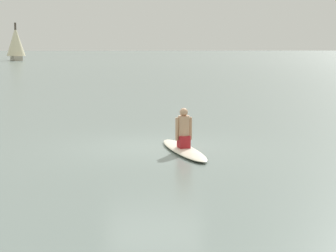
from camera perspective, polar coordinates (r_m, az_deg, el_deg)
name	(u,v)px	position (r m, az deg, el deg)	size (l,w,h in m)	color
ground_plane	(154,147)	(15.60, -1.32, -2.04)	(400.00, 400.00, 0.00)	slate
surfboard	(184,150)	(14.91, 1.50, -2.28)	(3.25, 0.60, 0.11)	silver
person_paddler	(184,130)	(14.83, 1.51, -0.36)	(0.44, 0.38, 0.99)	#A51E23
sailboat_near_left	(16,43)	(95.90, -14.31, 7.70)	(3.70, 4.22, 5.81)	#B2A893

